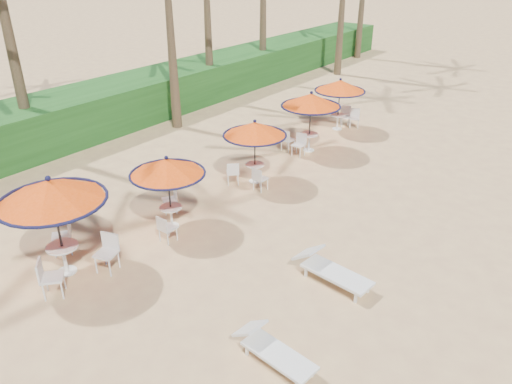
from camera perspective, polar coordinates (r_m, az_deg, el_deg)
scrub_hedge at (r=24.75m, az=-10.91°, el=11.24°), size 3.00×40.00×1.80m
station_0 at (r=12.36m, az=-22.01°, el=-1.22°), size 2.51×2.51×2.62m
station_1 at (r=13.76m, az=-10.11°, el=2.12°), size 2.09×2.09×2.18m
station_2 at (r=16.27m, az=-0.25°, el=6.50°), size 2.11×2.11×2.20m
station_3 at (r=19.01m, az=6.07°, el=9.76°), size 2.27×2.27×2.37m
station_4 at (r=21.75m, az=9.75°, el=11.23°), size 2.15×2.15×2.24m
lounger_mid at (r=10.04m, az=1.80°, el=-17.45°), size 1.84×0.74×0.64m
lounger_far at (r=12.12m, az=8.41°, el=-8.67°), size 2.07×0.84×0.72m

